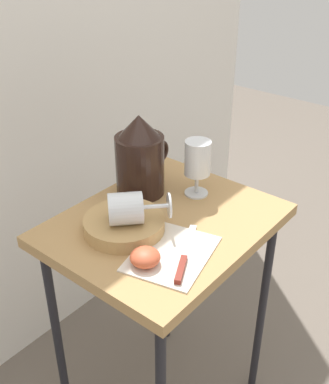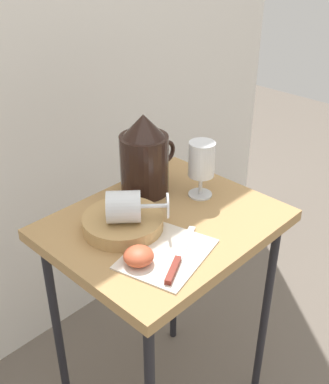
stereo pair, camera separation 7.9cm
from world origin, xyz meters
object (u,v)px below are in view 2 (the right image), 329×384
pitcher (145,162)px  knife (177,261)px  wine_glass_upright (201,162)px  apple_half_left (139,256)px  table (165,245)px  basket_tray (123,223)px  wine_glass_tipped_near (126,207)px

pitcher → knife: size_ratio=1.12×
wine_glass_upright → apple_half_left: wine_glass_upright is taller
pitcher → wine_glass_upright: 0.15m
table → basket_tray: size_ratio=3.73×
basket_tray → wine_glass_upright: (0.25, -0.03, 0.08)m
wine_glass_upright → apple_half_left: (-0.32, -0.09, -0.08)m
table → apple_half_left: size_ratio=10.87×
table → apple_half_left: 0.21m
apple_half_left → wine_glass_tipped_near: bearing=60.1°
table → pitcher: bearing=64.3°
wine_glass_upright → apple_half_left: size_ratio=2.33×
knife → wine_glass_upright: bearing=30.8°
apple_half_left → knife: (0.06, -0.06, -0.01)m
wine_glass_upright → apple_half_left: bearing=-163.3°
apple_half_left → knife: size_ratio=0.34×
table → pitcher: pitcher is taller
wine_glass_tipped_near → knife: (-0.00, -0.17, -0.06)m
wine_glass_tipped_near → wine_glass_upright: bearing=-2.6°
pitcher → wine_glass_tipped_near: bearing=-146.4°
wine_glass_tipped_near → knife: 0.18m
wine_glass_upright → wine_glass_tipped_near: size_ratio=1.02×
table → pitcher: 0.23m
table → knife: size_ratio=3.65×
table → apple_half_left: bearing=-153.8°
table → knife: knife is taller
pitcher → wine_glass_tipped_near: size_ratio=1.47×
table → wine_glass_tipped_near: bearing=165.8°
wine_glass_upright → table: bearing=-174.7°
table → basket_tray: (-0.10, 0.04, 0.10)m
wine_glass_upright → knife: bearing=-149.2°
basket_tray → knife: size_ratio=0.98×
table → knife: bearing=-127.0°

